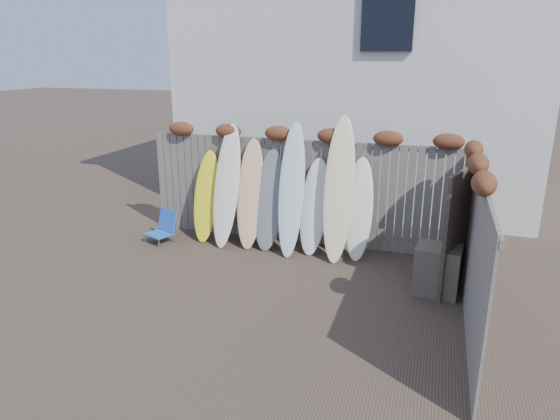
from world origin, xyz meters
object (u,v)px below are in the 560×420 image
(lattice_panel, at_px, (459,230))
(surfboard_0, at_px, (206,196))
(wooden_crate, at_px, (437,270))
(beach_chair, at_px, (163,227))

(lattice_panel, relative_size, surfboard_0, 1.06)
(wooden_crate, bearing_deg, lattice_panel, 45.85)
(wooden_crate, relative_size, lattice_panel, 0.40)
(beach_chair, height_order, surfboard_0, surfboard_0)
(wooden_crate, height_order, surfboard_0, surfboard_0)
(beach_chair, bearing_deg, wooden_crate, -8.05)
(wooden_crate, height_order, lattice_panel, lattice_panel)
(lattice_panel, xyz_separation_m, surfboard_0, (-4.61, 0.85, -0.09))
(lattice_panel, distance_m, surfboard_0, 4.69)
(lattice_panel, height_order, surfboard_0, lattice_panel)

